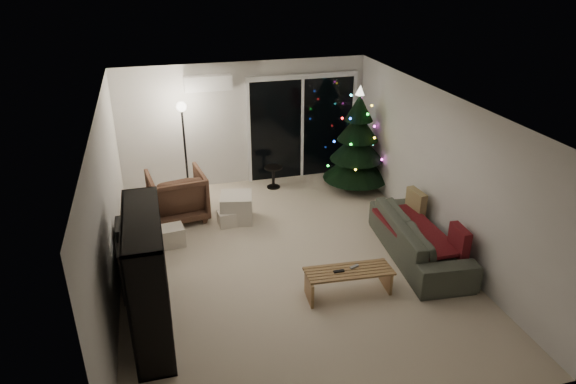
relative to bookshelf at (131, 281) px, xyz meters
name	(u,v)px	position (x,y,z in m)	size (l,w,h in m)	color
room	(290,164)	(2.71, 2.66, 0.19)	(6.50, 7.51, 2.60)	beige
bookshelf	(131,281)	(0.00, 0.00, 0.00)	(0.42, 1.66, 1.66)	black
media_cabinet	(135,256)	(0.00, 1.29, -0.44)	(0.46, 1.24, 0.77)	black
stereo	(131,228)	(0.00, 1.29, 0.03)	(0.39, 0.46, 0.16)	black
armchair	(177,195)	(0.74, 3.11, -0.39)	(0.95, 0.98, 0.89)	#3E261C
ottoman	(237,208)	(1.74, 2.73, -0.58)	(0.55, 0.55, 0.50)	beige
cardboard_box_a	(170,236)	(0.53, 2.16, -0.67)	(0.45, 0.34, 0.32)	beige
cardboard_box_b	(229,218)	(1.57, 2.59, -0.70)	(0.37, 0.28, 0.26)	beige
side_table	(273,177)	(2.71, 3.94, -0.60)	(0.36, 0.36, 0.45)	black
floor_lamp	(186,154)	(0.99, 3.86, 0.11)	(0.30, 0.30, 1.88)	black
sofa	(420,238)	(4.30, 0.77, -0.50)	(2.28, 0.89, 0.67)	#31342D
sofa_throw	(415,230)	(4.20, 0.77, -0.35)	(0.71, 1.64, 0.05)	maroon
cushion_a	(416,203)	(4.55, 1.42, -0.23)	(0.13, 0.44, 0.44)	#9D864E
cushion_b	(459,241)	(4.55, 0.12, -0.23)	(0.13, 0.44, 0.44)	maroon
coffee_table	(348,282)	(2.87, 0.14, -0.64)	(1.21, 0.43, 0.38)	brown
remote_a	(339,271)	(2.72, 0.14, -0.43)	(0.15, 0.05, 0.02)	black
remote_b	(354,267)	(2.97, 0.19, -0.43)	(0.14, 0.04, 0.02)	slate
christmas_tree	(357,139)	(4.31, 3.46, 0.23)	(1.32, 1.32, 2.12)	black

